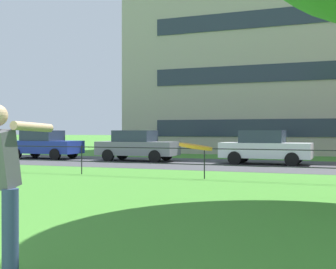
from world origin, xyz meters
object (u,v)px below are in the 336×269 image
frisbee (196,147)px  car_grey_right (137,146)px  car_blue_far_right (44,144)px  car_white_far_left (265,147)px

frisbee → car_grey_right: 18.59m
frisbee → car_blue_far_right: 21.63m
car_blue_far_right → car_grey_right: bearing=-0.1°
car_blue_far_right → car_grey_right: size_ratio=1.00×
frisbee → car_white_far_left: size_ratio=0.08×
car_grey_right → car_white_far_left: bearing=0.0°
frisbee → car_white_far_left: 16.82m
car_white_far_left → frisbee: bearing=-84.0°
car_blue_far_right → car_white_far_left: 11.92m
car_grey_right → car_white_far_left: size_ratio=0.99×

